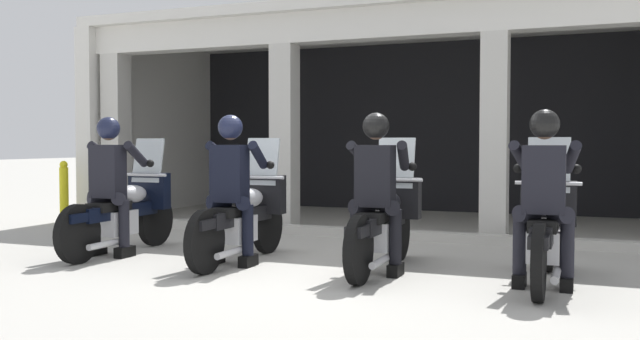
{
  "coord_description": "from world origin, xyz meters",
  "views": [
    {
      "loc": [
        2.72,
        -6.44,
        1.29
      ],
      "look_at": [
        0.0,
        0.43,
        1.0
      ],
      "focal_mm": 38.33,
      "sensor_mm": 36.0,
      "label": 1
    }
  ],
  "objects_px": {
    "motorcycle_far_right": "(546,229)",
    "motorcycle_center_left": "(244,215)",
    "bollard_kerbside": "(64,192)",
    "motorcycle_center_right": "(384,221)",
    "police_officer_far_right": "(544,183)",
    "police_officer_far_left": "(110,174)",
    "police_officer_center_right": "(376,179)",
    "motorcycle_far_left": "(126,210)",
    "police_officer_center_left": "(231,176)"
  },
  "relations": [
    {
      "from": "motorcycle_center_left",
      "to": "bollard_kerbside",
      "type": "xyz_separation_m",
      "value": [
        -4.36,
        2.07,
        -0.0
      ]
    },
    {
      "from": "motorcycle_center_right",
      "to": "police_officer_center_right",
      "type": "xyz_separation_m",
      "value": [
        -0.0,
        -0.28,
        0.44
      ]
    },
    {
      "from": "police_officer_far_left",
      "to": "motorcycle_far_right",
      "type": "height_order",
      "value": "police_officer_far_left"
    },
    {
      "from": "motorcycle_center_left",
      "to": "motorcycle_center_right",
      "type": "distance_m",
      "value": 1.57
    },
    {
      "from": "motorcycle_far_left",
      "to": "motorcycle_center_right",
      "type": "distance_m",
      "value": 3.13
    },
    {
      "from": "motorcycle_far_right",
      "to": "police_officer_center_left",
      "type": "bearing_deg",
      "value": -172.04
    },
    {
      "from": "police_officer_center_left",
      "to": "motorcycle_far_right",
      "type": "height_order",
      "value": "police_officer_center_left"
    },
    {
      "from": "motorcycle_center_right",
      "to": "police_officer_far_right",
      "type": "relative_size",
      "value": 1.29
    },
    {
      "from": "police_officer_far_left",
      "to": "police_officer_far_right",
      "type": "height_order",
      "value": "same"
    },
    {
      "from": "police_officer_far_right",
      "to": "motorcycle_center_left",
      "type": "bearing_deg",
      "value": 177.62
    },
    {
      "from": "motorcycle_far_right",
      "to": "police_officer_far_right",
      "type": "relative_size",
      "value": 1.29
    },
    {
      "from": "police_officer_far_left",
      "to": "motorcycle_center_right",
      "type": "xyz_separation_m",
      "value": [
        3.13,
        0.35,
        -0.44
      ]
    },
    {
      "from": "bollard_kerbside",
      "to": "motorcycle_center_left",
      "type": "bearing_deg",
      "value": -25.38
    },
    {
      "from": "police_officer_far_right",
      "to": "bollard_kerbside",
      "type": "relative_size",
      "value": 1.58
    },
    {
      "from": "motorcycle_far_right",
      "to": "bollard_kerbside",
      "type": "bearing_deg",
      "value": 167.48
    },
    {
      "from": "police_officer_far_left",
      "to": "police_officer_center_left",
      "type": "bearing_deg",
      "value": 2.25
    },
    {
      "from": "police_officer_center_right",
      "to": "bollard_kerbside",
      "type": "distance_m",
      "value": 6.37
    },
    {
      "from": "police_officer_far_left",
      "to": "bollard_kerbside",
      "type": "xyz_separation_m",
      "value": [
        -2.8,
        2.35,
        -0.44
      ]
    },
    {
      "from": "motorcycle_center_left",
      "to": "motorcycle_center_right",
      "type": "xyz_separation_m",
      "value": [
        1.57,
        0.07,
        0.0
      ]
    },
    {
      "from": "police_officer_center_right",
      "to": "motorcycle_far_right",
      "type": "xyz_separation_m",
      "value": [
        1.57,
        0.2,
        -0.44
      ]
    },
    {
      "from": "police_officer_center_left",
      "to": "bollard_kerbside",
      "type": "relative_size",
      "value": 1.58
    },
    {
      "from": "police_officer_far_left",
      "to": "bollard_kerbside",
      "type": "height_order",
      "value": "police_officer_far_left"
    },
    {
      "from": "motorcycle_center_left",
      "to": "motorcycle_far_right",
      "type": "xyz_separation_m",
      "value": [
        3.13,
        -0.01,
        0.0
      ]
    },
    {
      "from": "motorcycle_center_right",
      "to": "police_officer_far_left",
      "type": "bearing_deg",
      "value": -173.38
    },
    {
      "from": "police_officer_center_right",
      "to": "motorcycle_center_right",
      "type": "bearing_deg",
      "value": 89.91
    },
    {
      "from": "motorcycle_far_left",
      "to": "police_officer_center_right",
      "type": "bearing_deg",
      "value": -1.61
    },
    {
      "from": "motorcycle_far_left",
      "to": "motorcycle_far_right",
      "type": "distance_m",
      "value": 4.7
    },
    {
      "from": "police_officer_center_left",
      "to": "motorcycle_far_right",
      "type": "relative_size",
      "value": 0.78
    },
    {
      "from": "police_officer_center_right",
      "to": "police_officer_far_right",
      "type": "height_order",
      "value": "same"
    },
    {
      "from": "motorcycle_far_left",
      "to": "bollard_kerbside",
      "type": "bearing_deg",
      "value": 145.81
    },
    {
      "from": "motorcycle_center_left",
      "to": "police_officer_far_right",
      "type": "bearing_deg",
      "value": 0.87
    },
    {
      "from": "motorcycle_far_left",
      "to": "police_officer_far_left",
      "type": "xyz_separation_m",
      "value": [
        -0.0,
        -0.28,
        0.44
      ]
    },
    {
      "from": "police_officer_center_left",
      "to": "police_officer_center_right",
      "type": "bearing_deg",
      "value": 8.87
    },
    {
      "from": "police_officer_far_left",
      "to": "police_officer_center_right",
      "type": "height_order",
      "value": "same"
    },
    {
      "from": "motorcycle_center_left",
      "to": "police_officer_center_right",
      "type": "bearing_deg",
      "value": -1.47
    },
    {
      "from": "police_officer_far_left",
      "to": "police_officer_far_right",
      "type": "bearing_deg",
      "value": 2.13
    },
    {
      "from": "police_officer_far_left",
      "to": "police_officer_far_right",
      "type": "distance_m",
      "value": 4.7
    },
    {
      "from": "motorcycle_center_left",
      "to": "police_officer_far_right",
      "type": "distance_m",
      "value": 3.17
    },
    {
      "from": "motorcycle_far_left",
      "to": "motorcycle_far_right",
      "type": "relative_size",
      "value": 1.0
    },
    {
      "from": "police_officer_far_right",
      "to": "bollard_kerbside",
      "type": "height_order",
      "value": "police_officer_far_right"
    },
    {
      "from": "motorcycle_center_right",
      "to": "police_officer_center_right",
      "type": "relative_size",
      "value": 1.29
    },
    {
      "from": "police_officer_far_right",
      "to": "motorcycle_far_left",
      "type": "bearing_deg",
      "value": 179.4
    },
    {
      "from": "police_officer_center_left",
      "to": "police_officer_center_right",
      "type": "relative_size",
      "value": 1.0
    },
    {
      "from": "motorcycle_far_left",
      "to": "motorcycle_center_right",
      "type": "height_order",
      "value": "same"
    },
    {
      "from": "motorcycle_far_left",
      "to": "motorcycle_center_left",
      "type": "xyz_separation_m",
      "value": [
        1.57,
        -0.0,
        0.0
      ]
    },
    {
      "from": "motorcycle_far_right",
      "to": "bollard_kerbside",
      "type": "relative_size",
      "value": 2.03
    },
    {
      "from": "police_officer_center_left",
      "to": "bollard_kerbside",
      "type": "bearing_deg",
      "value": 157.91
    },
    {
      "from": "motorcycle_far_right",
      "to": "motorcycle_center_left",
      "type": "bearing_deg",
      "value": -177.21
    },
    {
      "from": "motorcycle_center_left",
      "to": "motorcycle_center_right",
      "type": "height_order",
      "value": "same"
    },
    {
      "from": "motorcycle_center_left",
      "to": "police_officer_far_right",
      "type": "relative_size",
      "value": 1.29
    }
  ]
}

